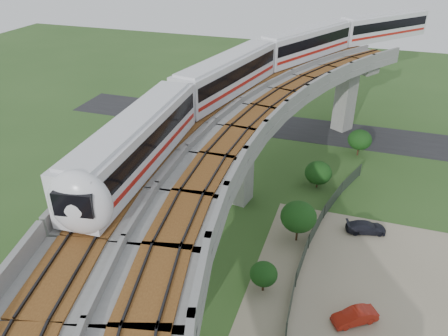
{
  "coord_description": "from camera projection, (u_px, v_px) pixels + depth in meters",
  "views": [
    {
      "loc": [
        11.09,
        -25.34,
        24.39
      ],
      "look_at": [
        1.56,
        3.44,
        7.5
      ],
      "focal_mm": 35.0,
      "sensor_mm": 36.0,
      "label": 1
    }
  ],
  "objects": [
    {
      "name": "car_red",
      "position": [
        355.0,
        316.0,
        30.37
      ],
      "size": [
        3.31,
        2.77,
        1.07
      ],
      "primitive_type": "imported",
      "rotation": [
        0.0,
        0.0,
        -0.97
      ],
      "color": "#A01C0E",
      "rests_on": "dirt_lot"
    },
    {
      "name": "asphalt_road",
      "position": [
        273.0,
        125.0,
        60.81
      ],
      "size": [
        60.0,
        8.0,
        0.03
      ],
      "primitive_type": "cube",
      "color": "#232326",
      "rests_on": "ground"
    },
    {
      "name": "tree_0",
      "position": [
        360.0,
        140.0,
        51.93
      ],
      "size": [
        2.82,
        2.82,
        3.27
      ],
      "color": "#382314",
      "rests_on": "ground"
    },
    {
      "name": "fence",
      "position": [
        313.0,
        284.0,
        32.89
      ],
      "size": [
        3.87,
        38.73,
        1.5
      ],
      "color": "#2D382D",
      "rests_on": "ground"
    },
    {
      "name": "tree_1",
      "position": [
        318.0,
        173.0,
        45.62
      ],
      "size": [
        2.83,
        2.83,
        2.96
      ],
      "color": "#382314",
      "rests_on": "ground"
    },
    {
      "name": "car_dark",
      "position": [
        366.0,
        227.0,
        39.37
      ],
      "size": [
        3.81,
        2.3,
        1.03
      ],
      "primitive_type": "imported",
      "rotation": [
        0.0,
        0.0,
        1.83
      ],
      "color": "black",
      "rests_on": "dirt_lot"
    },
    {
      "name": "dirt_lot",
      "position": [
        369.0,
        325.0,
        30.42
      ],
      "size": [
        18.0,
        26.0,
        0.04
      ],
      "primitive_type": "cube",
      "color": "gray",
      "rests_on": "ground"
    },
    {
      "name": "ground",
      "position": [
        193.0,
        264.0,
        35.93
      ],
      "size": [
        160.0,
        160.0,
        0.0
      ],
      "primitive_type": "plane",
      "color": "#2F5120",
      "rests_on": "ground"
    },
    {
      "name": "metro_train",
      "position": [
        285.0,
        62.0,
        44.18
      ],
      "size": [
        22.16,
        58.32,
        3.64
      ],
      "color": "silver",
      "rests_on": "ground"
    },
    {
      "name": "tree_3",
      "position": [
        264.0,
        274.0,
        32.52
      ],
      "size": [
        2.1,
        2.1,
        2.55
      ],
      "color": "#382314",
      "rests_on": "ground"
    },
    {
      "name": "viaduct",
      "position": [
        239.0,
        176.0,
        30.47
      ],
      "size": [
        19.58,
        73.98,
        11.4
      ],
      "color": "#99968E",
      "rests_on": "ground"
    },
    {
      "name": "tree_2",
      "position": [
        298.0,
        217.0,
        37.37
      ],
      "size": [
        3.11,
        3.11,
        3.88
      ],
      "color": "#382314",
      "rests_on": "ground"
    }
  ]
}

